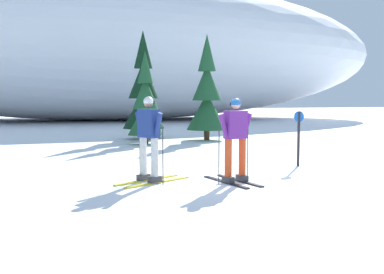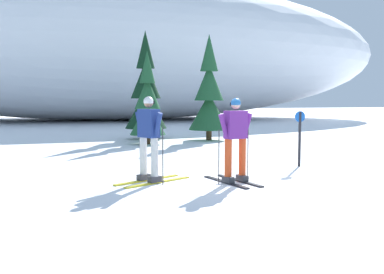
{
  "view_description": "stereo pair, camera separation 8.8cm",
  "coord_description": "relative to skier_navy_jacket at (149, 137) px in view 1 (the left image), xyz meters",
  "views": [
    {
      "loc": [
        -3.81,
        -9.4,
        1.76
      ],
      "look_at": [
        -1.28,
        -0.48,
        0.95
      ],
      "focal_mm": 42.41,
      "sensor_mm": 36.0,
      "label": 1
    },
    {
      "loc": [
        -3.72,
        -9.42,
        1.76
      ],
      "look_at": [
        -1.28,
        -0.48,
        0.95
      ],
      "focal_mm": 42.41,
      "sensor_mm": 36.0,
      "label": 2
    }
  ],
  "objects": [
    {
      "name": "skier_navy_jacket",
      "position": [
        0.0,
        0.0,
        0.0
      ],
      "size": [
        1.7,
        1.24,
        1.78
      ],
      "color": "gold",
      "rests_on": "ground"
    },
    {
      "name": "ground_plane",
      "position": [
        2.13,
        0.22,
        -0.95
      ],
      "size": [
        120.0,
        120.0,
        0.0
      ],
      "primitive_type": "plane",
      "color": "white"
    },
    {
      "name": "pine_tree_center_left",
      "position": [
        1.29,
        7.74,
        0.52
      ],
      "size": [
        1.35,
        1.35,
        3.51
      ],
      "color": "#47301E",
      "rests_on": "ground"
    },
    {
      "name": "trail_marker_post",
      "position": [
        4.08,
        1.15,
        -0.14
      ],
      "size": [
        0.28,
        0.07,
        1.42
      ],
      "color": "black",
      "rests_on": "ground"
    },
    {
      "name": "snow_ridge_background",
      "position": [
        1.82,
        27.04,
        4.41
      ],
      "size": [
        44.54,
        20.47,
        10.7
      ],
      "primitive_type": "ellipsoid",
      "color": "white",
      "rests_on": "ground"
    },
    {
      "name": "pine_tree_far_right",
      "position": [
        4.0,
        8.64,
        0.87
      ],
      "size": [
        1.67,
        1.67,
        4.34
      ],
      "color": "#47301E",
      "rests_on": "ground"
    },
    {
      "name": "pine_tree_center_right",
      "position": [
        1.58,
        9.83,
        0.96
      ],
      "size": [
        1.76,
        1.76,
        4.56
      ],
      "color": "#47301E",
      "rests_on": "ground"
    },
    {
      "name": "skier_purple_jacket",
      "position": [
        1.7,
        -0.51,
        -0.02
      ],
      "size": [
        0.84,
        1.63,
        1.75
      ],
      "color": "black",
      "rests_on": "ground"
    }
  ]
}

